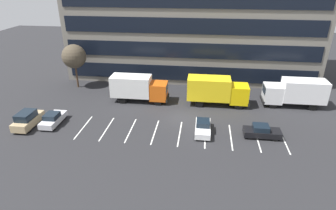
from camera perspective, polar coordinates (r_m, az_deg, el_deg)
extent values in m
plane|color=#262628|center=(35.20, 2.90, -2.61)|extent=(120.00, 120.00, 0.00)
cube|color=slate|center=(49.71, 4.88, 16.49)|extent=(39.78, 13.29, 18.00)
cube|color=black|center=(44.83, 4.13, 6.32)|extent=(38.19, 0.16, 2.30)
cube|color=black|center=(43.81, 4.28, 10.79)|extent=(38.19, 0.16, 2.30)
cube|color=black|center=(43.07, 4.43, 15.43)|extent=(38.19, 0.16, 2.30)
cube|color=black|center=(42.62, 4.60, 20.21)|extent=(38.19, 0.16, 2.30)
cube|color=silver|center=(34.55, -16.53, -4.27)|extent=(0.14, 5.40, 0.01)
cube|color=silver|center=(33.57, -12.12, -4.65)|extent=(0.14, 5.40, 0.01)
cube|color=silver|center=(32.79, -7.47, -5.02)|extent=(0.14, 5.40, 0.01)
cube|color=silver|center=(32.25, -2.63, -5.38)|extent=(0.14, 5.40, 0.01)
cube|color=silver|center=(31.94, 2.36, -5.70)|extent=(0.14, 5.40, 0.01)
cube|color=silver|center=(31.87, 7.40, -5.98)|extent=(0.14, 5.40, 0.01)
cube|color=silver|center=(32.05, 12.44, -6.22)|extent=(0.14, 5.40, 0.01)
cube|color=silver|center=(32.46, 17.38, -6.40)|extent=(0.14, 5.40, 0.01)
cube|color=silver|center=(33.12, 22.17, -6.54)|extent=(0.14, 5.40, 0.01)
cube|color=#D85914|center=(38.82, -1.86, 2.83)|extent=(2.27, 2.47, 2.27)
cube|color=black|center=(38.50, -0.22, 3.38)|extent=(0.06, 2.08, 1.00)
cube|color=white|center=(39.36, -7.37, 3.84)|extent=(5.36, 2.58, 2.78)
cube|color=black|center=(39.04, -0.12, 1.42)|extent=(0.21, 2.47, 0.41)
cylinder|color=black|center=(40.23, -1.60, 1.90)|extent=(1.03, 0.31, 1.03)
cylinder|color=black|center=(38.31, -2.08, 0.66)|extent=(1.03, 0.31, 1.03)
cylinder|color=black|center=(41.21, -8.33, 2.22)|extent=(1.03, 0.31, 1.03)
cylinder|color=black|center=(39.34, -9.12, 1.02)|extent=(1.03, 0.31, 1.03)
cube|color=yellow|center=(38.83, 13.96, 2.19)|extent=(2.37, 2.58, 2.37)
cube|color=black|center=(38.82, 15.73, 2.73)|extent=(0.06, 2.17, 1.04)
cube|color=yellow|center=(38.31, 8.13, 3.34)|extent=(5.60, 2.69, 2.91)
cube|color=black|center=(39.40, 15.59, 0.71)|extent=(0.22, 2.58, 0.43)
cylinder|color=black|center=(40.30, 13.63, 1.25)|extent=(1.08, 0.32, 1.08)
cylinder|color=black|center=(38.29, 13.93, -0.08)|extent=(1.08, 0.32, 1.08)
cylinder|color=black|center=(40.00, 6.37, 1.65)|extent=(1.08, 0.32, 1.08)
cylinder|color=black|center=(37.97, 6.28, 0.33)|extent=(1.08, 0.32, 1.08)
cube|color=white|center=(40.45, 20.16, 2.22)|extent=(2.31, 2.52, 2.31)
cube|color=black|center=(40.03, 18.68, 2.93)|extent=(0.06, 2.11, 1.02)
cube|color=white|center=(41.32, 25.51, 2.61)|extent=(5.46, 2.62, 2.83)
cube|color=black|center=(40.56, 18.30, 1.03)|extent=(0.21, 2.52, 0.42)
cylinder|color=black|center=(39.91, 20.21, 0.10)|extent=(1.05, 0.31, 1.05)
cylinder|color=black|center=(41.85, 19.64, 1.34)|extent=(1.05, 0.31, 1.05)
cylinder|color=black|center=(41.37, 26.91, -0.27)|extent=(1.05, 0.31, 1.05)
cylinder|color=black|center=(43.23, 26.07, 0.94)|extent=(1.05, 0.31, 1.05)
cube|color=white|center=(32.04, 6.97, -4.66)|extent=(1.66, 3.97, 0.65)
cube|color=black|center=(31.92, 7.03, -3.55)|extent=(1.46, 1.67, 0.55)
cylinder|color=black|center=(31.09, 8.24, -6.31)|extent=(0.20, 0.55, 0.55)
cylinder|color=black|center=(31.08, 5.58, -6.17)|extent=(0.20, 0.55, 0.55)
cylinder|color=black|center=(33.29, 8.22, -4.05)|extent=(0.20, 0.55, 0.55)
cylinder|color=black|center=(33.28, 5.74, -3.91)|extent=(0.20, 0.55, 0.55)
cube|color=silver|center=(36.21, -21.93, -2.74)|extent=(1.67, 4.00, 0.65)
cube|color=black|center=(35.79, -22.23, -2.03)|extent=(1.47, 1.68, 0.56)
cylinder|color=black|center=(37.65, -21.95, -2.13)|extent=(0.20, 0.56, 0.56)
cylinder|color=black|center=(36.98, -19.98, -2.29)|extent=(0.20, 0.56, 0.56)
cylinder|color=black|center=(35.72, -23.82, -3.97)|extent=(0.20, 0.56, 0.56)
cylinder|color=black|center=(35.01, -21.77, -4.18)|extent=(0.20, 0.56, 0.56)
cube|color=black|center=(32.65, 18.26, -5.24)|extent=(3.96, 1.66, 0.64)
cube|color=black|center=(32.33, 18.06, -4.31)|extent=(1.66, 1.46, 0.55)
cylinder|color=black|center=(33.67, 20.12, -5.10)|extent=(0.55, 0.20, 0.55)
cylinder|color=black|center=(32.47, 20.61, -6.36)|extent=(0.55, 0.20, 0.55)
cylinder|color=black|center=(33.16, 15.86, -4.94)|extent=(0.55, 0.20, 0.55)
cylinder|color=black|center=(31.94, 16.18, -6.22)|extent=(0.55, 0.20, 0.55)
cube|color=tan|center=(36.76, -26.13, -2.88)|extent=(1.79, 4.22, 0.87)
cube|color=black|center=(36.26, -26.55, -1.87)|extent=(1.58, 2.32, 0.78)
cylinder|color=black|center=(38.33, -25.98, -2.36)|extent=(0.20, 0.62, 0.62)
cylinder|color=black|center=(37.52, -23.96, -2.54)|extent=(0.20, 0.62, 0.62)
cylinder|color=black|center=(36.39, -28.15, -4.28)|extent=(0.20, 0.62, 0.62)
cylinder|color=black|center=(35.53, -26.07, -4.52)|extent=(0.20, 0.62, 0.62)
cylinder|color=#473323|center=(46.24, -17.74, 5.46)|extent=(0.28, 0.28, 3.50)
sphere|color=#4C4233|center=(45.35, -18.26, 9.21)|extent=(3.56, 3.56, 3.56)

